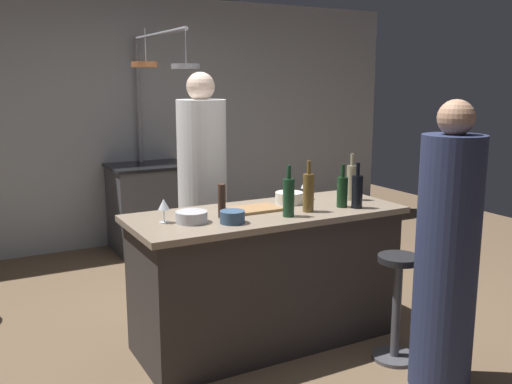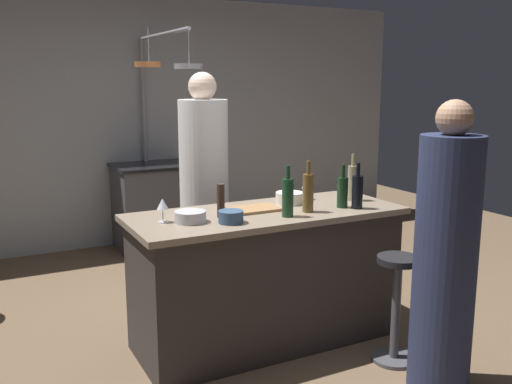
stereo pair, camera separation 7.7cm
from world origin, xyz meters
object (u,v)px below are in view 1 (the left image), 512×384
(wine_bottle_amber, at_px, (308,192))
(guest_right, at_px, (447,259))
(wine_bottle_dark, at_px, (357,191))
(wine_bottle_green, at_px, (289,197))
(wine_glass_by_chef, at_px, (164,206))
(mixing_bowl_blue, at_px, (232,217))
(chef, at_px, (203,197))
(stove_range, at_px, (150,207))
(pepper_mill, at_px, (222,201))
(wine_bottle_red, at_px, (342,191))
(mixing_bowl_steel, at_px, (192,217))
(mixing_bowl_ceramic, at_px, (289,198))
(wine_bottle_white, at_px, (352,182))
(bar_stool_right, at_px, (397,303))
(cutting_board, at_px, (255,209))
(wine_glass_near_right_guest, at_px, (306,185))

(wine_bottle_amber, bearing_deg, guest_right, -66.07)
(guest_right, relative_size, wine_bottle_dark, 5.39)
(wine_bottle_green, distance_m, wine_glass_by_chef, 0.77)
(mixing_bowl_blue, bearing_deg, chef, 75.92)
(stove_range, bearing_deg, pepper_mill, -97.68)
(wine_bottle_red, height_order, mixing_bowl_steel, wine_bottle_red)
(wine_bottle_dark, distance_m, wine_bottle_red, 0.10)
(mixing_bowl_ceramic, bearing_deg, wine_bottle_dark, -46.79)
(mixing_bowl_steel, bearing_deg, wine_glass_by_chef, 154.63)
(wine_bottle_white, distance_m, wine_bottle_amber, 0.50)
(guest_right, distance_m, mixing_bowl_ceramic, 1.17)
(guest_right, distance_m, wine_bottle_red, 0.88)
(guest_right, relative_size, wine_bottle_red, 5.68)
(bar_stool_right, xyz_separation_m, wine_bottle_red, (-0.08, 0.48, 0.63))
(guest_right, height_order, pepper_mill, guest_right)
(guest_right, xyz_separation_m, mixing_bowl_ceramic, (-0.34, 1.11, 0.18))
(chef, height_order, mixing_bowl_blue, chef)
(wine_glass_by_chef, bearing_deg, wine_bottle_green, -16.32)
(cutting_board, xyz_separation_m, wine_bottle_red, (0.56, -0.19, 0.10))
(chef, height_order, wine_bottle_white, chef)
(mixing_bowl_blue, relative_size, mixing_bowl_ceramic, 0.78)
(bar_stool_right, distance_m, wine_bottle_dark, 0.76)
(pepper_mill, relative_size, wine_glass_near_right_guest, 1.44)
(cutting_board, height_order, wine_bottle_green, wine_bottle_green)
(stove_range, relative_size, wine_bottle_amber, 2.69)
(cutting_board, bearing_deg, pepper_mill, -164.55)
(wine_bottle_amber, xyz_separation_m, mixing_bowl_steel, (-0.77, 0.09, -0.10))
(cutting_board, height_order, wine_bottle_dark, wine_bottle_dark)
(mixing_bowl_blue, distance_m, mixing_bowl_steel, 0.24)
(wine_bottle_green, bearing_deg, wine_glass_by_chef, 163.68)
(guest_right, relative_size, wine_glass_by_chef, 11.22)
(cutting_board, height_order, wine_bottle_red, wine_bottle_red)
(wine_bottle_red, bearing_deg, stove_range, 100.93)
(mixing_bowl_steel, bearing_deg, mixing_bowl_ceramic, 12.69)
(bar_stool_right, relative_size, mixing_bowl_ceramic, 3.56)
(wine_bottle_white, height_order, wine_glass_near_right_guest, wine_bottle_white)
(chef, bearing_deg, mixing_bowl_blue, -104.08)
(chef, bearing_deg, wine_bottle_white, -48.97)
(stove_range, distance_m, wine_bottle_green, 2.71)
(cutting_board, relative_size, mixing_bowl_steel, 1.68)
(cutting_board, distance_m, wine_bottle_white, 0.77)
(chef, bearing_deg, mixing_bowl_ceramic, -67.45)
(stove_range, distance_m, wine_glass_near_right_guest, 2.36)
(wine_bottle_white, height_order, wine_bottle_amber, same)
(wine_bottle_dark, bearing_deg, mixing_bowl_steel, 171.86)
(mixing_bowl_blue, relative_size, mixing_bowl_steel, 0.79)
(cutting_board, xyz_separation_m, pepper_mill, (-0.27, -0.08, 0.10))
(cutting_board, relative_size, wine_bottle_white, 0.97)
(wine_bottle_red, bearing_deg, wine_bottle_green, -172.87)
(stove_range, height_order, mixing_bowl_steel, mixing_bowl_steel)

